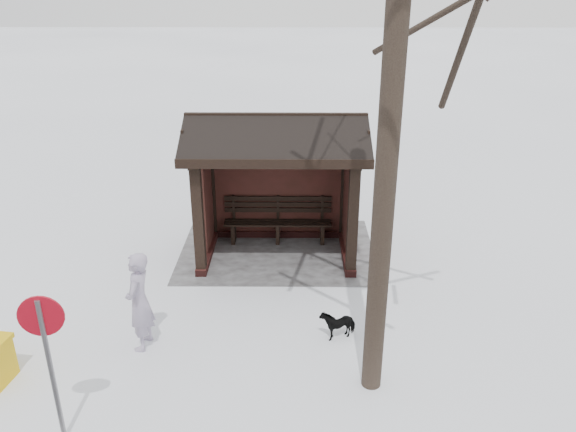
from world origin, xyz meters
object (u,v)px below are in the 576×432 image
Objects in this scene: bus_shelter at (277,156)px; dog at (338,323)px; road_sign at (45,338)px; pedestrian at (139,302)px.

dog is (-1.09, 3.15, -1.92)m from bus_shelter.
dog is at bearing 109.12° from bus_shelter.
road_sign is (2.63, 5.44, -0.61)m from bus_shelter.
bus_shelter reaches higher than pedestrian.
bus_shelter reaches higher than dog.
road_sign is (3.72, 2.29, 1.30)m from dog.
road_sign is at bearing -9.31° from pedestrian.
pedestrian reaches higher than dog.
pedestrian is 3.24m from dog.
pedestrian is at bearing 59.00° from bus_shelter.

